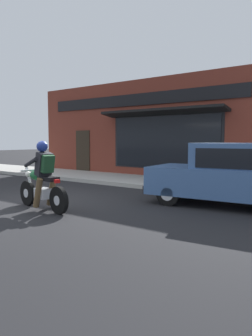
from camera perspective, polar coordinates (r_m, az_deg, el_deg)
ground_plane at (r=9.20m, az=-15.08°, el=-5.53°), size 80.00×80.00×0.00m
sidewalk_curb at (r=14.54m, az=-7.65°, el=-1.33°), size 2.60×22.00×0.14m
storefront_building at (r=14.37m, az=2.33°, el=6.77°), size 1.25×11.42×4.20m
motorcycle_with_rider at (r=7.94m, az=-14.33°, el=-2.22°), size 0.64×2.01×1.62m
car_hatchback at (r=8.49m, az=17.25°, el=-1.24°), size 2.00×3.92×1.57m
fire_hydrant at (r=10.72m, az=20.09°, el=-1.12°), size 0.36×0.24×0.88m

